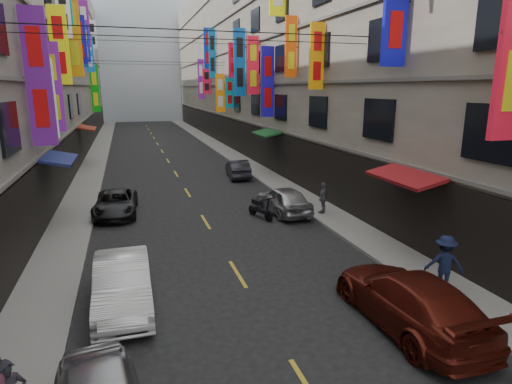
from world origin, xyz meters
TOP-DOWN VIEW (x-y plane):
  - sidewalk_left at (-6.00, 42.00)m, footprint 2.00×90.00m
  - sidewalk_right at (6.00, 42.00)m, footprint 2.00×90.00m
  - building_row_right at (11.99, 42.00)m, footprint 10.14×90.00m
  - haze_block at (0.00, 92.00)m, footprint 18.00×8.00m
  - shop_signage at (-0.01, 34.93)m, footprint 14.00×55.00m
  - street_awnings at (-1.26, 26.00)m, footprint 13.99×35.20m
  - overhead_cables at (0.00, 30.00)m, footprint 14.00×38.04m
  - lane_markings at (0.00, 39.00)m, footprint 0.12×80.20m
  - scooter_far_right at (2.64, 23.89)m, footprint 0.79×1.74m
  - car_left_mid at (-3.66, 16.81)m, footprint 1.52×4.32m
  - car_left_far at (-4.00, 26.39)m, footprint 2.21×4.35m
  - car_right_near at (3.49, 13.61)m, footprint 2.09×5.09m
  - car_right_mid at (4.00, 24.31)m, footprint 1.87×4.13m
  - car_right_far at (4.00, 33.46)m, footprint 1.70×3.89m
  - pedestrian_rnear at (5.60, 14.84)m, footprint 1.26×1.05m
  - pedestrian_rfar at (5.70, 23.40)m, footprint 1.01×0.98m

SIDE VIEW (x-z plane):
  - lane_markings at x=0.00m, z-range 0.00..0.01m
  - sidewalk_left at x=-6.00m, z-range 0.00..0.12m
  - sidewalk_right at x=6.00m, z-range 0.00..0.12m
  - scooter_far_right at x=2.64m, z-range -0.13..1.01m
  - car_left_far at x=-4.00m, z-range 0.00..1.18m
  - car_right_far at x=4.00m, z-range 0.00..1.25m
  - car_right_mid at x=4.00m, z-range 0.00..1.38m
  - car_left_mid at x=-3.66m, z-range 0.00..1.42m
  - car_right_near at x=3.49m, z-range 0.00..1.47m
  - pedestrian_rfar at x=5.70m, z-range 0.12..1.65m
  - pedestrian_rnear at x=5.60m, z-range 0.12..1.85m
  - street_awnings at x=-1.26m, z-range 2.80..3.20m
  - overhead_cables at x=0.00m, z-range 8.18..9.42m
  - shop_signage at x=-0.01m, z-range 3.08..15.10m
  - building_row_right at x=11.99m, z-range -0.01..18.99m
  - haze_block at x=0.00m, z-range 0.00..22.00m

